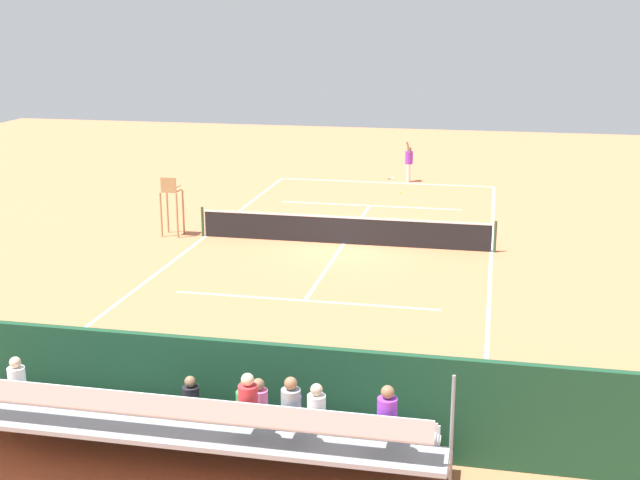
{
  "coord_description": "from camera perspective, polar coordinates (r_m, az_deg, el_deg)",
  "views": [
    {
      "loc": [
        -4.92,
        27.58,
        7.74
      ],
      "look_at": [
        0.0,
        4.0,
        1.2
      ],
      "focal_mm": 47.32,
      "sensor_mm": 36.0,
      "label": 1
    }
  ],
  "objects": [
    {
      "name": "equipment_bag",
      "position": [
        16.57,
        -3.77,
        -11.98
      ],
      "size": [
        0.9,
        0.36,
        0.36
      ],
      "primitive_type": "cube",
      "color": "black",
      "rests_on": "ground"
    },
    {
      "name": "backdrop_wall",
      "position": [
        15.94,
        -7.47,
        -9.96
      ],
      "size": [
        18.0,
        0.16,
        2.0
      ],
      "primitive_type": "cube",
      "color": "#194228",
      "rests_on": "ground"
    },
    {
      "name": "ground_plane",
      "position": [
        29.07,
        1.61,
        -0.26
      ],
      "size": [
        60.0,
        60.0,
        0.0
      ],
      "primitive_type": "plane",
      "color": "#CC7047"
    },
    {
      "name": "courtside_bench",
      "position": [
        16.18,
        2.28,
        -11.17
      ],
      "size": [
        1.8,
        0.4,
        0.93
      ],
      "color": "#9E754C",
      "rests_on": "ground"
    },
    {
      "name": "umpire_chair",
      "position": [
        30.31,
        -10.04,
        2.71
      ],
      "size": [
        0.67,
        0.67,
        2.14
      ],
      "color": "#A88456",
      "rests_on": "ground"
    },
    {
      "name": "tennis_ball_near",
      "position": [
        37.39,
        5.47,
        3.22
      ],
      "size": [
        0.07,
        0.07,
        0.07
      ],
      "primitive_type": "sphere",
      "color": "#CCDB33",
      "rests_on": "ground"
    },
    {
      "name": "tennis_racket",
      "position": [
        40.72,
        4.92,
        4.19
      ],
      "size": [
        0.41,
        0.58,
        0.03
      ],
      "color": "black",
      "rests_on": "ground"
    },
    {
      "name": "tennis_player",
      "position": [
        39.82,
        6.03,
        5.38
      ],
      "size": [
        0.39,
        0.54,
        1.93
      ],
      "color": "white",
      "rests_on": "ground"
    },
    {
      "name": "bleacher_stand",
      "position": [
        14.75,
        -8.57,
        -12.33
      ],
      "size": [
        9.06,
        2.4,
        2.48
      ],
      "color": "gray",
      "rests_on": "ground"
    },
    {
      "name": "tennis_net",
      "position": [
        28.94,
        1.62,
        0.7
      ],
      "size": [
        10.3,
        0.1,
        1.07
      ],
      "color": "black",
      "rests_on": "ground"
    },
    {
      "name": "court_line_markings",
      "position": [
        29.1,
        1.62,
        -0.24
      ],
      "size": [
        10.1,
        22.2,
        0.01
      ],
      "color": "white",
      "rests_on": "ground"
    }
  ]
}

